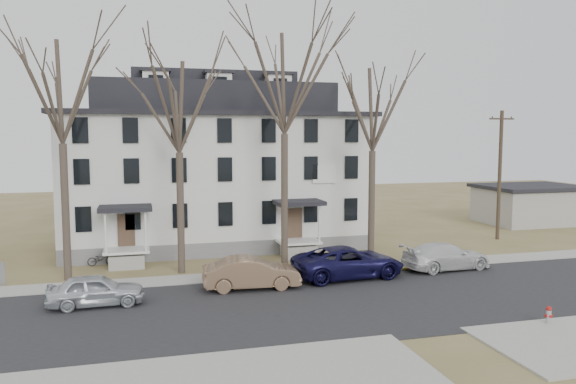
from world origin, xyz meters
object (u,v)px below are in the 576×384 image
object	(u,v)px
tree_mid_right	(373,104)
car_silver	(96,291)
car_tan	(251,274)
car_white	(446,257)
tree_mid_left	(178,101)
utility_pole_far	(500,173)
car_navy	(349,263)
tree_far_left	(60,84)
bicycle_left	(101,259)
fire_hydrant	(549,315)
boarding_house	(214,168)
tree_center	(284,76)

from	to	relation	value
tree_mid_right	car_silver	xyz separation A→B (m)	(-15.73, -5.35, -8.88)
car_tan	car_white	size ratio (longest dim) A/B	0.93
tree_mid_left	utility_pole_far	bearing A→B (deg)	10.13
tree_mid_right	car_white	distance (m)	9.97
tree_mid_right	car_navy	size ratio (longest dim) A/B	2.09
tree_far_left	car_white	world-z (taller)	tree_far_left
car_silver	bicycle_left	world-z (taller)	car_silver
utility_pole_far	fire_hydrant	size ratio (longest dim) A/B	12.14
fire_hydrant	car_white	bearing A→B (deg)	84.36
car_silver	fire_hydrant	size ratio (longest dim) A/B	5.42
tree_far_left	bicycle_left	bearing A→B (deg)	61.75
tree_far_left	car_white	distance (m)	23.07
tree_far_left	bicycle_left	size ratio (longest dim) A/B	8.94
tree_mid_right	car_silver	world-z (taller)	tree_mid_right
car_silver	utility_pole_far	bearing A→B (deg)	-72.58
tree_far_left	fire_hydrant	xyz separation A→B (m)	(19.79, -12.77, -9.95)
utility_pole_far	fire_hydrant	xyz separation A→B (m)	(-9.71, -16.97, -4.51)
car_white	bicycle_left	xyz separation A→B (m)	(-19.20, 6.12, -0.35)
utility_pole_far	car_white	world-z (taller)	utility_pole_far
tree_far_left	bicycle_left	world-z (taller)	tree_far_left
tree_mid_right	fire_hydrant	xyz separation A→B (m)	(2.29, -12.77, -9.21)
car_tan	car_navy	distance (m)	5.59
boarding_house	tree_far_left	world-z (taller)	tree_far_left
bicycle_left	tree_mid_left	bearing A→B (deg)	-128.21
utility_pole_far	tree_mid_left	bearing A→B (deg)	-169.87
car_silver	car_tan	size ratio (longest dim) A/B	0.87
tree_mid_right	utility_pole_far	bearing A→B (deg)	19.29
car_silver	car_white	bearing A→B (deg)	-85.38
car_tan	car_navy	bearing A→B (deg)	-77.84
tree_mid_right	car_white	size ratio (longest dim) A/B	2.44
tree_mid_right	car_tan	distance (m)	12.92
boarding_house	utility_pole_far	world-z (taller)	boarding_house
tree_mid_left	tree_mid_right	size ratio (longest dim) A/B	1.00
car_tan	tree_far_left	bearing A→B (deg)	68.00
boarding_house	tree_mid_right	size ratio (longest dim) A/B	1.63
bicycle_left	fire_hydrant	size ratio (longest dim) A/B	1.96
tree_mid_left	tree_mid_right	world-z (taller)	same
tree_far_left	tree_center	xyz separation A→B (m)	(12.00, 0.00, 0.74)
car_tan	fire_hydrant	size ratio (longest dim) A/B	6.20
tree_mid_left	tree_center	size ratio (longest dim) A/B	0.87
tree_center	fire_hydrant	size ratio (longest dim) A/B	18.79
tree_mid_left	utility_pole_far	xyz separation A→B (m)	(23.50, 4.20, -4.70)
utility_pole_far	car_white	distance (m)	12.26
boarding_house	car_white	size ratio (longest dim) A/B	3.99
tree_mid_left	bicycle_left	size ratio (longest dim) A/B	8.30
bicycle_left	fire_hydrant	world-z (taller)	bicycle_left
bicycle_left	boarding_house	bearing A→B (deg)	-60.45
tree_far_left	car_navy	bearing A→B (deg)	-13.68
boarding_house	car_silver	distance (m)	16.01
boarding_house	car_white	bearing A→B (deg)	-44.31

